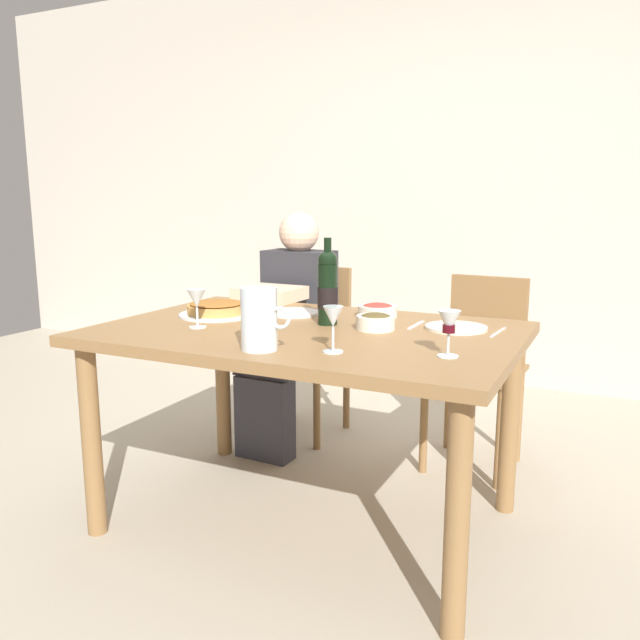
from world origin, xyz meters
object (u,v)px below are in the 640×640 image
(wine_bottle, at_px, (328,288))
(water_pitcher, at_px, (259,323))
(salad_bowl, at_px, (377,310))
(wine_glass_left_diner, at_px, (449,324))
(wine_glass_centre, at_px, (197,300))
(dining_table, at_px, (308,353))
(baked_tart, at_px, (217,309))
(chair_right, at_px, (480,359))
(diner_left, at_px, (288,324))
(dinner_plate_left_setting, at_px, (294,313))
(chair_left, at_px, (311,338))
(wine_glass_right_diner, at_px, (333,319))
(dinner_plate_right_setting, at_px, (456,328))
(olive_bowl, at_px, (376,321))

(wine_bottle, bearing_deg, water_pitcher, -91.96)
(salad_bowl, relative_size, wine_glass_left_diner, 1.12)
(wine_glass_left_diner, bearing_deg, wine_glass_centre, 177.94)
(wine_bottle, height_order, wine_glass_centre, wine_bottle)
(dining_table, xyz_separation_m, baked_tart, (-0.45, 0.07, 0.12))
(wine_bottle, distance_m, chair_right, 0.96)
(chair_right, bearing_deg, diner_left, 15.42)
(wine_glass_centre, relative_size, dinner_plate_left_setting, 0.67)
(wine_bottle, bearing_deg, dining_table, -108.04)
(wine_glass_centre, relative_size, chair_left, 0.16)
(wine_glass_right_diner, distance_m, dinner_plate_left_setting, 0.68)
(wine_glass_left_diner, relative_size, chair_right, 0.16)
(dining_table, relative_size, dinner_plate_right_setting, 6.71)
(dinner_plate_right_setting, relative_size, diner_left, 0.19)
(water_pitcher, relative_size, wine_glass_right_diner, 1.37)
(water_pitcher, distance_m, diner_left, 1.17)
(chair_right, bearing_deg, dining_table, 66.39)
(diner_left, bearing_deg, wine_glass_right_diner, 127.26)
(chair_right, bearing_deg, chair_left, 0.67)
(water_pitcher, xyz_separation_m, chair_right, (0.44, 1.23, -0.35))
(wine_glass_left_diner, distance_m, chair_right, 1.13)
(dining_table, distance_m, chair_left, 1.04)
(baked_tart, relative_size, salad_bowl, 1.92)
(baked_tart, relative_size, dinner_plate_left_setting, 1.42)
(dining_table, xyz_separation_m, wine_glass_centre, (-0.37, -0.16, 0.19))
(water_pitcher, relative_size, dinner_plate_right_setting, 0.88)
(baked_tart, xyz_separation_m, dinner_plate_right_setting, (0.94, 0.15, -0.02))
(chair_left, bearing_deg, water_pitcher, 111.89)
(wine_glass_right_diner, xyz_separation_m, dinner_plate_left_setting, (-0.42, 0.53, -0.10))
(dining_table, distance_m, wine_bottle, 0.26)
(wine_glass_centre, bearing_deg, water_pitcher, -27.64)
(wine_glass_left_diner, bearing_deg, chair_right, 96.16)
(wine_glass_centre, bearing_deg, chair_left, 94.02)
(chair_left, bearing_deg, dining_table, 117.94)
(wine_glass_centre, xyz_separation_m, dinner_plate_right_setting, (0.86, 0.38, -0.10))
(dining_table, xyz_separation_m, wine_glass_right_diner, (0.24, -0.29, 0.20))
(water_pitcher, bearing_deg, olive_bowl, 64.60)
(salad_bowl, xyz_separation_m, chair_left, (-0.60, 0.61, -0.29))
(olive_bowl, bearing_deg, salad_bowl, 109.06)
(dinner_plate_left_setting, bearing_deg, olive_bowl, -19.49)
(wine_glass_right_diner, height_order, dinner_plate_left_setting, wine_glass_right_diner)
(wine_bottle, height_order, salad_bowl, wine_bottle)
(dining_table, xyz_separation_m, chair_left, (-0.45, 0.92, -0.17))
(wine_glass_left_diner, bearing_deg, dining_table, 161.09)
(wine_bottle, relative_size, dinner_plate_left_setting, 1.53)
(wine_glass_left_diner, bearing_deg, wine_glass_right_diner, -163.47)
(olive_bowl, bearing_deg, wine_glass_left_diner, -39.81)
(wine_bottle, xyz_separation_m, wine_glass_centre, (-0.40, -0.26, -0.04))
(dining_table, distance_m, dinner_plate_left_setting, 0.31)
(dining_table, bearing_deg, chair_left, 115.92)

